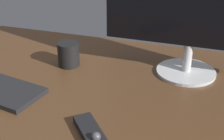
# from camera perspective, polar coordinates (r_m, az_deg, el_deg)

# --- Properties ---
(desk) EXTENTS (1.40, 0.84, 0.02)m
(desk) POSITION_cam_1_polar(r_m,az_deg,el_deg) (1.07, 0.37, -3.94)
(desk) COLOR #4C301C
(desk) RESTS_ON ground
(monitor) EXTENTS (0.57, 0.20, 0.42)m
(monitor) POSITION_cam_1_polar(r_m,az_deg,el_deg) (1.11, 13.66, 10.68)
(monitor) COLOR silver
(monitor) RESTS_ON desk
(media_remote) EXTENTS (0.15, 0.17, 0.04)m
(media_remote) POSITION_cam_1_polar(r_m,az_deg,el_deg) (0.86, -3.26, -11.13)
(media_remote) COLOR black
(media_remote) RESTS_ON desk
(coffee_mug) EXTENTS (0.08, 0.08, 0.09)m
(coffee_mug) POSITION_cam_1_polar(r_m,az_deg,el_deg) (1.22, -7.40, 2.68)
(coffee_mug) COLOR black
(coffee_mug) RESTS_ON desk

